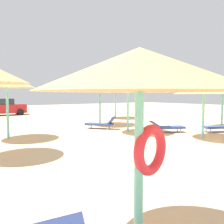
% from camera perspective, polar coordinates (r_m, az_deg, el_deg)
% --- Properties ---
extents(ground_plane, '(80.00, 80.00, 0.00)m').
position_cam_1_polar(ground_plane, '(9.72, 10.69, -8.14)').
color(ground_plane, '#DBBA8C').
extents(parasol_0, '(3.04, 3.04, 3.06)m').
position_cam_1_polar(parasol_0, '(15.95, -3.09, 6.64)').
color(parasol_0, '#6BC6BC').
rests_on(parasol_0, ground).
extents(parasol_1, '(2.65, 2.65, 2.68)m').
position_cam_1_polar(parasol_1, '(2.93, 6.99, 10.01)').
color(parasol_1, '#6BC6BC').
rests_on(parasol_1, ground).
extents(parasol_2, '(2.91, 2.91, 2.99)m').
position_cam_1_polar(parasol_2, '(12.65, 4.04, 6.98)').
color(parasol_2, '#6BC6BC').
rests_on(parasol_2, ground).
extents(parasol_4, '(3.17, 3.17, 2.77)m').
position_cam_1_polar(parasol_4, '(16.38, 26.10, 5.16)').
color(parasol_4, '#6BC6BC').
rests_on(parasol_4, ground).
extents(parasol_5, '(2.88, 2.88, 2.63)m').
position_cam_1_polar(parasol_5, '(11.75, 22.11, 5.40)').
color(parasol_5, '#6BC6BC').
rests_on(parasol_5, ground).
extents(parasol_7, '(3.09, 3.09, 2.90)m').
position_cam_1_polar(parasol_7, '(20.60, 0.84, 5.82)').
color(parasol_7, '#6BC6BC').
rests_on(parasol_7, ground).
extents(parasol_9, '(2.63, 2.63, 3.07)m').
position_cam_1_polar(parasol_9, '(11.94, -25.00, 7.07)').
color(parasol_9, '#6BC6BC').
rests_on(parasol_9, ground).
extents(lounger_0, '(1.66, 1.85, 0.79)m').
position_cam_1_polar(lounger_0, '(14.01, -2.71, -2.92)').
color(lounger_0, '#33478C').
rests_on(lounger_0, ground).
extents(lounger_2, '(1.98, 1.46, 0.66)m').
position_cam_1_polar(lounger_2, '(13.00, 13.52, -3.65)').
color(lounger_2, '#33478C').
rests_on(lounger_2, ground).
extents(lounger_5, '(1.98, 1.41, 0.71)m').
position_cam_1_polar(lounger_5, '(14.21, 25.59, -3.26)').
color(lounger_5, '#33478C').
rests_on(lounger_5, ground).
extents(parked_car, '(4.09, 2.17, 1.72)m').
position_cam_1_polar(parked_car, '(25.85, -25.42, 1.08)').
color(parked_car, '#B21E23').
rests_on(parked_car, ground).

